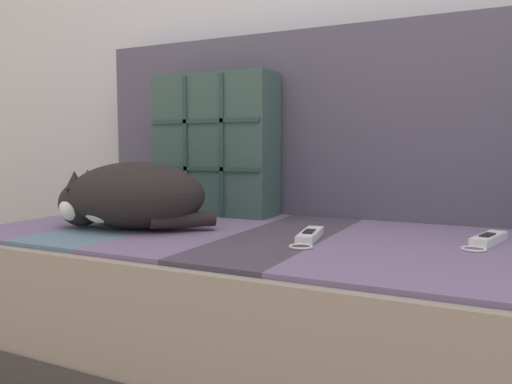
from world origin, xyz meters
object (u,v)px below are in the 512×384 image
sleeping_cat (129,197)px  couch (376,335)px  throw_pillow_quilted (215,145)px  game_remote_far (488,240)px  game_remote_near (309,236)px

sleeping_cat → couch: bearing=12.7°
throw_pillow_quilted → game_remote_far: 0.80m
couch → throw_pillow_quilted: (-0.54, 0.20, 0.43)m
game_remote_near → couch: bearing=30.1°
throw_pillow_quilted → sleeping_cat: 0.36m
couch → sleeping_cat: sleeping_cat is taller
couch → game_remote_far: (0.22, 0.05, 0.23)m
throw_pillow_quilted → game_remote_near: (0.40, -0.28, -0.20)m
sleeping_cat → game_remote_near: 0.46m
throw_pillow_quilted → couch: bearing=-20.4°
game_remote_far → sleeping_cat: bearing=-167.5°
throw_pillow_quilted → sleeping_cat: size_ratio=1.05×
couch → throw_pillow_quilted: 0.72m
game_remote_near → throw_pillow_quilted: bearing=145.5°
throw_pillow_quilted → game_remote_far: throw_pillow_quilted is taller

